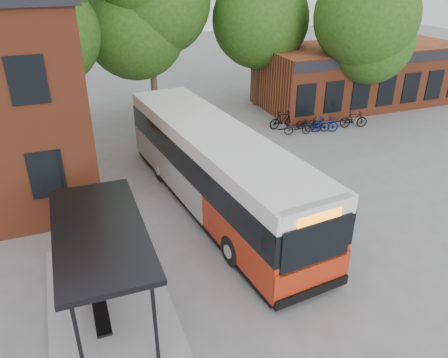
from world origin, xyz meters
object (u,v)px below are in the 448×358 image
object	(u,v)px
city_bus	(215,169)
bicycle_4	(309,122)
bicycle_5	(325,124)
bicycle_1	(283,120)
bus_shelter	(105,270)
bicycle_3	(317,125)
bicycle_7	(354,119)
bicycle_2	(298,128)

from	to	relation	value
city_bus	bicycle_4	xyz separation A→B (m)	(8.45, 6.69, -1.28)
city_bus	bicycle_5	bearing A→B (deg)	26.62
bicycle_1	bicycle_4	bearing A→B (deg)	-117.26
bus_shelter	city_bus	size ratio (longest dim) A/B	0.53
city_bus	bicycle_1	distance (m)	10.20
bicycle_1	city_bus	bearing A→B (deg)	132.93
bicycle_4	bicycle_5	world-z (taller)	bicycle_5
bus_shelter	city_bus	distance (m)	6.83
bus_shelter	bicycle_3	distance (m)	17.37
bicycle_7	city_bus	bearing A→B (deg)	133.45
bicycle_2	bicycle_5	distance (m)	1.72
bus_shelter	city_bus	bearing A→B (deg)	43.05
bus_shelter	bicycle_1	world-z (taller)	bus_shelter
bicycle_1	bicycle_2	xyz separation A→B (m)	(0.33, -1.27, -0.12)
bicycle_5	city_bus	bearing A→B (deg)	140.42
bicycle_5	bicycle_7	distance (m)	2.11
bicycle_1	bicycle_7	world-z (taller)	bicycle_1
bus_shelter	bicycle_1	bearing A→B (deg)	45.00
bicycle_3	bicycle_5	size ratio (longest dim) A/B	0.90
city_bus	bicycle_2	xyz separation A→B (m)	(7.33, 6.05, -1.26)
bicycle_4	bicycle_5	size ratio (longest dim) A/B	0.93
bus_shelter	bicycle_4	xyz separation A→B (m)	(13.44, 11.34, -1.05)
bus_shelter	bicycle_7	distance (m)	19.29
city_bus	bicycle_7	world-z (taller)	city_bus
bicycle_2	bicycle_5	world-z (taller)	bicycle_5
bicycle_3	city_bus	bearing A→B (deg)	143.99
bicycle_2	bicycle_3	distance (m)	1.34
bicycle_3	bicycle_4	bearing A→B (deg)	37.65
bicycle_4	bus_shelter	bearing A→B (deg)	144.17
bus_shelter	bicycle_7	size ratio (longest dim) A/B	4.08
bicycle_1	bicycle_2	distance (m)	1.32
bicycle_1	bicycle_2	bearing A→B (deg)	-168.84
bicycle_3	bicycle_5	world-z (taller)	bicycle_5
bus_shelter	bicycle_1	distance (m)	16.97
city_bus	bicycle_4	world-z (taller)	city_bus
bicycle_2	bicycle_5	bearing A→B (deg)	-83.87
bicycle_7	bicycle_4	bearing A→B (deg)	89.18
bicycle_1	bicycle_4	distance (m)	1.59
bicycle_2	city_bus	bearing A→B (deg)	143.13
bicycle_5	bicycle_7	bearing A→B (deg)	-70.63
city_bus	bicycle_5	xyz separation A→B (m)	(9.03, 5.83, -1.19)
city_bus	bicycle_7	distance (m)	12.66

